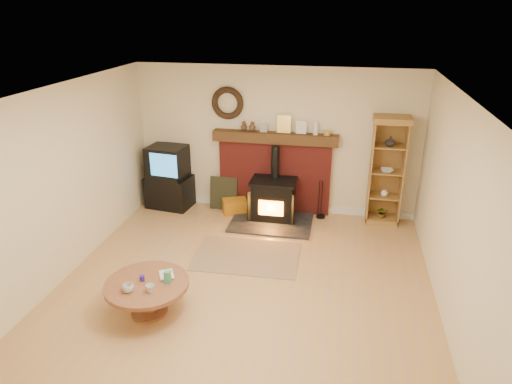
% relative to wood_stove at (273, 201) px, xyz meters
% --- Properties ---
extents(ground, '(5.50, 5.50, 0.00)m').
position_rel_wood_stove_xyz_m(ground, '(-0.04, -2.27, -0.36)').
color(ground, tan).
rests_on(ground, ground).
extents(room_shell, '(5.02, 5.52, 2.61)m').
position_rel_wood_stove_xyz_m(room_shell, '(-0.06, -2.18, 1.36)').
color(room_shell, beige).
rests_on(room_shell, ground).
extents(chimney_breast, '(2.20, 0.22, 1.78)m').
position_rel_wood_stove_xyz_m(chimney_breast, '(-0.04, 0.39, 0.45)').
color(chimney_breast, maroon).
rests_on(chimney_breast, ground).
extents(wood_stove, '(1.40, 1.00, 1.29)m').
position_rel_wood_stove_xyz_m(wood_stove, '(0.00, 0.00, 0.00)').
color(wood_stove, black).
rests_on(wood_stove, ground).
extents(area_rug, '(1.59, 1.12, 0.01)m').
position_rel_wood_stove_xyz_m(area_rug, '(-0.18, -1.36, -0.35)').
color(area_rug, brown).
rests_on(area_rug, ground).
extents(tv_unit, '(0.86, 0.65, 1.17)m').
position_rel_wood_stove_xyz_m(tv_unit, '(-1.99, 0.19, 0.20)').
color(tv_unit, black).
rests_on(tv_unit, ground).
extents(curio_cabinet, '(0.60, 0.43, 1.88)m').
position_rel_wood_stove_xyz_m(curio_cabinet, '(1.88, 0.28, 0.59)').
color(curio_cabinet, olive).
rests_on(curio_cabinet, ground).
extents(firelog_box, '(0.49, 0.41, 0.26)m').
position_rel_wood_stove_xyz_m(firelog_box, '(-0.72, 0.13, -0.22)').
color(firelog_box, '#CEC107').
rests_on(firelog_box, ground).
extents(leaning_painting, '(0.51, 0.14, 0.61)m').
position_rel_wood_stove_xyz_m(leaning_painting, '(-0.97, 0.28, -0.05)').
color(leaning_painting, black).
rests_on(leaning_painting, ground).
extents(fire_tools, '(0.16, 0.16, 0.70)m').
position_rel_wood_stove_xyz_m(fire_tools, '(0.82, 0.23, -0.25)').
color(fire_tools, black).
rests_on(fire_tools, ground).
extents(coffee_table, '(1.02, 1.02, 0.59)m').
position_rel_wood_stove_xyz_m(coffee_table, '(-1.07, -2.92, -0.00)').
color(coffee_table, brown).
rests_on(coffee_table, ground).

